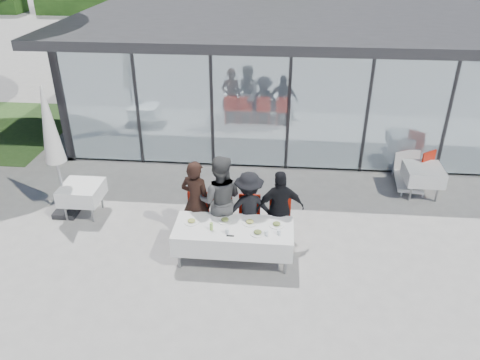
{
  "coord_description": "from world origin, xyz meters",
  "views": [
    {
      "loc": [
        0.82,
        -7.2,
        5.74
      ],
      "look_at": [
        0.06,
        1.2,
        1.15
      ],
      "focal_mm": 35.0,
      "sensor_mm": 36.0,
      "label": 1
    }
  ],
  "objects_px": {
    "folded_eyeglasses": "(230,236)",
    "market_umbrella": "(51,134)",
    "plate_a": "(192,221)",
    "juice_bottle": "(211,226)",
    "plate_c": "(250,222)",
    "diner_chair_a": "(198,213)",
    "diner_a": "(196,201)",
    "spare_chair_b": "(423,166)",
    "diner_chair_b": "(221,214)",
    "plate_extra": "(258,233)",
    "spare_table_right": "(423,174)",
    "diner_d": "(280,209)",
    "plate_d": "(277,224)",
    "dining_table": "(234,236)",
    "diner_chair_c": "(249,216)",
    "diner_chair_d": "(280,217)",
    "diner_b": "(220,200)",
    "spare_table_left": "(82,192)",
    "lounger": "(407,174)",
    "diner_c": "(249,208)",
    "plate_b": "(225,220)"
  },
  "relations": [
    {
      "from": "diner_chair_a",
      "to": "juice_bottle",
      "type": "relative_size",
      "value": 6.39
    },
    {
      "from": "diner_chair_d",
      "to": "diner_chair_b",
      "type": "bearing_deg",
      "value": 180.0
    },
    {
      "from": "folded_eyeglasses",
      "to": "diner_chair_c",
      "type": "bearing_deg",
      "value": 75.4
    },
    {
      "from": "plate_a",
      "to": "plate_d",
      "type": "distance_m",
      "value": 1.62
    },
    {
      "from": "diner_chair_a",
      "to": "plate_extra",
      "type": "bearing_deg",
      "value": -35.79
    },
    {
      "from": "plate_b",
      "to": "plate_c",
      "type": "distance_m",
      "value": 0.48
    },
    {
      "from": "plate_c",
      "to": "diner_chair_a",
      "type": "bearing_deg",
      "value": 151.95
    },
    {
      "from": "diner_chair_b",
      "to": "diner_b",
      "type": "bearing_deg",
      "value": -90.0
    },
    {
      "from": "diner_a",
      "to": "plate_c",
      "type": "distance_m",
      "value": 1.21
    },
    {
      "from": "spare_chair_b",
      "to": "lounger",
      "type": "bearing_deg",
      "value": 162.11
    },
    {
      "from": "diner_chair_c",
      "to": "market_umbrella",
      "type": "distance_m",
      "value": 4.44
    },
    {
      "from": "market_umbrella",
      "to": "spare_chair_b",
      "type": "bearing_deg",
      "value": 14.33
    },
    {
      "from": "diner_b",
      "to": "plate_b",
      "type": "xyz_separation_m",
      "value": [
        0.15,
        -0.44,
        -0.18
      ]
    },
    {
      "from": "plate_extra",
      "to": "diner_chair_c",
      "type": "bearing_deg",
      "value": 103.65
    },
    {
      "from": "diner_a",
      "to": "plate_c",
      "type": "height_order",
      "value": "diner_a"
    },
    {
      "from": "diner_a",
      "to": "plate_extra",
      "type": "distance_m",
      "value": 1.52
    },
    {
      "from": "plate_a",
      "to": "plate_c",
      "type": "relative_size",
      "value": 1.0
    },
    {
      "from": "plate_c",
      "to": "spare_table_left",
      "type": "relative_size",
      "value": 0.33
    },
    {
      "from": "diner_a",
      "to": "plate_a",
      "type": "bearing_deg",
      "value": 108.45
    },
    {
      "from": "dining_table",
      "to": "plate_b",
      "type": "bearing_deg",
      "value": 134.82
    },
    {
      "from": "spare_table_right",
      "to": "diner_chair_d",
      "type": "bearing_deg",
      "value": -147.49
    },
    {
      "from": "diner_d",
      "to": "lounger",
      "type": "bearing_deg",
      "value": -148.61
    },
    {
      "from": "spare_table_right",
      "to": "juice_bottle",
      "type": "bearing_deg",
      "value": -146.87
    },
    {
      "from": "diner_chair_b",
      "to": "diner_d",
      "type": "bearing_deg",
      "value": -5.81
    },
    {
      "from": "diner_d",
      "to": "spare_table_left",
      "type": "bearing_deg",
      "value": -19.57
    },
    {
      "from": "folded_eyeglasses",
      "to": "market_umbrella",
      "type": "bearing_deg",
      "value": 158.12
    },
    {
      "from": "plate_d",
      "to": "folded_eyeglasses",
      "type": "bearing_deg",
      "value": -153.14
    },
    {
      "from": "plate_a",
      "to": "juice_bottle",
      "type": "relative_size",
      "value": 1.87
    },
    {
      "from": "diner_chair_a",
      "to": "plate_extra",
      "type": "xyz_separation_m",
      "value": [
        1.28,
        -0.92,
        0.24
      ]
    },
    {
      "from": "diner_chair_b",
      "to": "folded_eyeglasses",
      "type": "distance_m",
      "value": 1.11
    },
    {
      "from": "diner_chair_c",
      "to": "plate_b",
      "type": "relative_size",
      "value": 3.42
    },
    {
      "from": "diner_b",
      "to": "diner_chair_d",
      "type": "relative_size",
      "value": 1.96
    },
    {
      "from": "plate_d",
      "to": "spare_table_right",
      "type": "relative_size",
      "value": 0.33
    },
    {
      "from": "folded_eyeglasses",
      "to": "diner_b",
      "type": "bearing_deg",
      "value": 108.41
    },
    {
      "from": "diner_chair_a",
      "to": "spare_table_right",
      "type": "relative_size",
      "value": 1.13
    },
    {
      "from": "diner_chair_a",
      "to": "folded_eyeglasses",
      "type": "height_order",
      "value": "diner_chair_a"
    },
    {
      "from": "spare_chair_b",
      "to": "diner_chair_b",
      "type": "bearing_deg",
      "value": -150.68
    },
    {
      "from": "diner_chair_b",
      "to": "diner_chair_c",
      "type": "xyz_separation_m",
      "value": [
        0.58,
        0.0,
        0.0
      ]
    },
    {
      "from": "diner_d",
      "to": "market_umbrella",
      "type": "relative_size",
      "value": 0.54
    },
    {
      "from": "spare_table_right",
      "to": "spare_table_left",
      "type": "bearing_deg",
      "value": -168.54
    },
    {
      "from": "plate_extra",
      "to": "diner_chair_b",
      "type": "bearing_deg",
      "value": 131.01
    },
    {
      "from": "diner_chair_a",
      "to": "diner_c",
      "type": "distance_m",
      "value": 1.09
    },
    {
      "from": "juice_bottle",
      "to": "lounger",
      "type": "xyz_separation_m",
      "value": [
        4.45,
        3.61,
        -0.57
      ]
    },
    {
      "from": "diner_chair_d",
      "to": "plate_a",
      "type": "relative_size",
      "value": 3.42
    },
    {
      "from": "diner_c",
      "to": "diner_d",
      "type": "relative_size",
      "value": 0.97
    },
    {
      "from": "dining_table",
      "to": "diner_chair_c",
      "type": "relative_size",
      "value": 2.32
    },
    {
      "from": "spare_chair_b",
      "to": "lounger",
      "type": "xyz_separation_m",
      "value": [
        -0.31,
        0.1,
        -0.28
      ]
    },
    {
      "from": "diner_a",
      "to": "plate_d",
      "type": "relative_size",
      "value": 6.27
    },
    {
      "from": "plate_d",
      "to": "spare_chair_b",
      "type": "xyz_separation_m",
      "value": [
        3.55,
        3.26,
        -0.24
      ]
    },
    {
      "from": "plate_b",
      "to": "juice_bottle",
      "type": "height_order",
      "value": "juice_bottle"
    }
  ]
}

